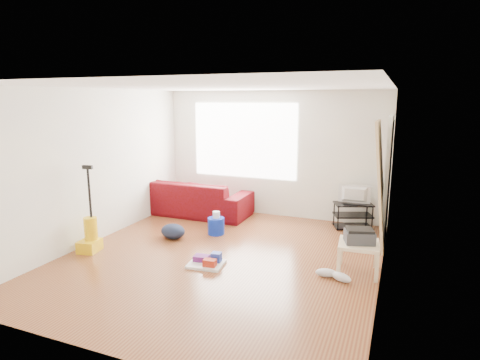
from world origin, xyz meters
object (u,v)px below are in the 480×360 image
at_px(backpack, 173,238).
at_px(cleaning_tray, 207,262).
at_px(side_table, 359,247).
at_px(vacuum, 90,236).
at_px(bucket, 216,234).
at_px(tv_stand, 353,215).
at_px(sofa, 193,213).

bearing_deg(backpack, cleaning_tray, -20.84).
distance_m(side_table, vacuum, 4.02).
bearing_deg(vacuum, bucket, 34.26).
relative_size(cleaning_tray, backpack, 1.18).
bearing_deg(side_table, backpack, 175.46).
bearing_deg(tv_stand, vacuum, -165.23).
xyz_separation_m(tv_stand, backpack, (-2.76, -1.73, -0.24)).
height_order(tv_stand, backpack, tv_stand).
height_order(bucket, backpack, bucket).
relative_size(cleaning_tray, vacuum, 0.39).
bearing_deg(cleaning_tray, backpack, 142.70).
distance_m(cleaning_tray, backpack, 1.32).
xyz_separation_m(sofa, tv_stand, (3.19, 0.27, 0.24)).
bearing_deg(side_table, vacuum, -169.39).
distance_m(sofa, side_table, 3.90).
bearing_deg(vacuum, sofa, 68.80).
bearing_deg(tv_stand, sofa, 162.96).
relative_size(side_table, vacuum, 0.42).
relative_size(sofa, backpack, 5.39).
distance_m(sofa, bucket, 1.41).
bearing_deg(bucket, vacuum, -135.19).
bearing_deg(vacuum, backpack, 37.39).
height_order(cleaning_tray, vacuum, vacuum).
relative_size(sofa, cleaning_tray, 4.56).
bearing_deg(cleaning_tray, sofa, 123.16).
relative_size(sofa, side_table, 4.27).
relative_size(tv_stand, bucket, 2.63).
bearing_deg(tv_stand, backpack, -169.79).
distance_m(sofa, backpack, 1.52).
bearing_deg(tv_stand, cleaning_tray, -145.90).
distance_m(sofa, cleaning_tray, 2.71).
xyz_separation_m(sofa, side_table, (3.49, -1.71, 0.36)).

